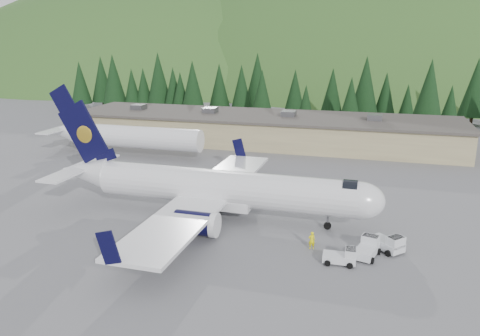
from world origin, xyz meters
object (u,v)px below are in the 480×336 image
object	(u,v)px
terminal_building	(261,128)
airliner	(215,188)
second_airliner	(121,135)
ramp_worker	(312,240)
baggage_tug_b	(389,243)
baggage_tug_a	(342,257)
baggage_tug_c	(368,248)

from	to	relation	value
terminal_building	airliner	bearing A→B (deg)	-84.08
second_airliner	ramp_worker	world-z (taller)	second_airliner
airliner	baggage_tug_b	distance (m)	18.52
second_airliner	ramp_worker	distance (m)	44.36
second_airliner	baggage_tug_a	xyz separation A→B (m)	(37.95, -29.40, -2.65)
airliner	baggage_tug_c	world-z (taller)	airliner
airliner	baggage_tug_c	size ratio (longest dim) A/B	10.68
second_airliner	terminal_building	world-z (taller)	second_airliner
baggage_tug_c	airliner	bearing A→B (deg)	87.52
baggage_tug_b	ramp_worker	distance (m)	6.98
airliner	baggage_tug_c	distance (m)	17.14
terminal_building	second_airliner	bearing A→B (deg)	-141.22
baggage_tug_a	ramp_worker	distance (m)	3.72
baggage_tug_c	terminal_building	size ratio (longest dim) A/B	0.05
baggage_tug_a	baggage_tug_c	world-z (taller)	baggage_tug_c
airliner	baggage_tug_c	bearing A→B (deg)	-17.17
baggage_tug_c	terminal_building	bearing A→B (deg)	40.26
airliner	baggage_tug_a	bearing A→B (deg)	-27.11
second_airliner	ramp_worker	size ratio (longest dim) A/B	16.18
airliner	baggage_tug_b	size ratio (longest dim) A/B	10.69
airliner	baggage_tug_b	bearing A→B (deg)	-11.07
airliner	baggage_tug_b	world-z (taller)	airliner
ramp_worker	baggage_tug_c	bearing A→B (deg)	159.19
baggage_tug_a	ramp_worker	size ratio (longest dim) A/B	1.68
baggage_tug_b	ramp_worker	xyz separation A→B (m)	(-6.83, -1.43, 0.09)
second_airliner	terminal_building	size ratio (longest dim) A/B	0.39
airliner	baggage_tug_c	xyz separation A→B (m)	(16.15, -5.18, -2.50)
second_airliner	baggage_tug_a	bearing A→B (deg)	-37.76
second_airliner	ramp_worker	bearing A→B (deg)	-37.80
airliner	terminal_building	xyz separation A→B (m)	(-3.94, 37.99, -0.62)
baggage_tug_c	terminal_building	distance (m)	47.65
airliner	second_airliner	distance (m)	32.44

